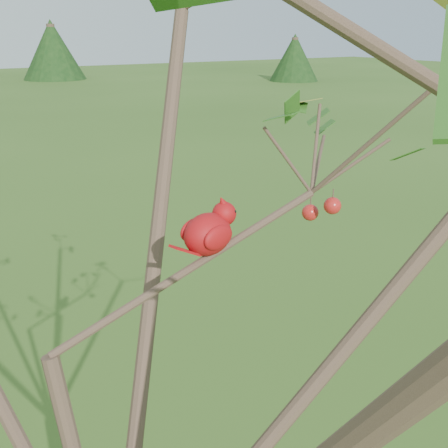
% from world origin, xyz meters
% --- Properties ---
extents(crabapple_tree, '(2.35, 2.05, 2.95)m').
position_xyz_m(crabapple_tree, '(0.03, -0.02, 2.12)').
color(crabapple_tree, '#402E22').
rests_on(crabapple_tree, ground).
extents(cardinal, '(0.19, 0.11, 0.13)m').
position_xyz_m(cardinal, '(0.30, 0.07, 2.15)').
color(cardinal, '#9D0D13').
rests_on(cardinal, ground).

